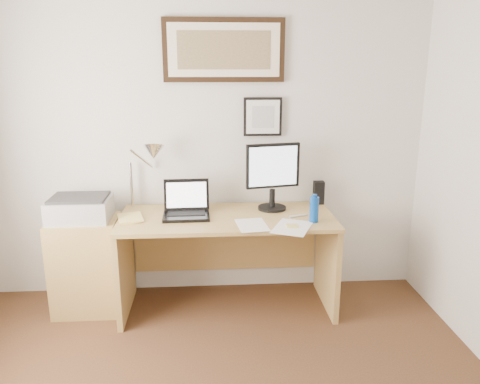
{
  "coord_description": "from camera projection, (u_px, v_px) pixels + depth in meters",
  "views": [
    {
      "loc": [
        0.02,
        -1.69,
        1.84
      ],
      "look_at": [
        0.23,
        1.43,
        0.99
      ],
      "focal_mm": 35.0,
      "sensor_mm": 36.0,
      "label": 1
    }
  ],
  "objects": [
    {
      "name": "bottle_cap",
      "position": [
        315.0,
        196.0,
        3.32
      ],
      "size": [
        0.03,
        0.03,
        0.02
      ],
      "primitive_type": "cylinder",
      "color": "#0C429E",
      "rests_on": "water_bottle"
    },
    {
      "name": "desk",
      "position": [
        227.0,
        241.0,
        3.64
      ],
      "size": [
        1.6,
        0.7,
        0.75
      ],
      "color": "#AA8747",
      "rests_on": "floor"
    },
    {
      "name": "lcd_monitor",
      "position": [
        273.0,
        173.0,
        3.58
      ],
      "size": [
        0.42,
        0.22,
        0.52
      ],
      "color": "black",
      "rests_on": "desk"
    },
    {
      "name": "paper_sheet_a",
      "position": [
        252.0,
        225.0,
        3.3
      ],
      "size": [
        0.24,
        0.31,
        0.0
      ],
      "primitive_type": "cube",
      "rotation": [
        0.0,
        0.0,
        0.11
      ],
      "color": "white",
      "rests_on": "desk"
    },
    {
      "name": "laptop",
      "position": [
        186.0,
        208.0,
        3.49
      ],
      "size": [
        0.35,
        0.3,
        0.26
      ],
      "color": "black",
      "rests_on": "desk"
    },
    {
      "name": "desk_lamp",
      "position": [
        152.0,
        155.0,
        3.52
      ],
      "size": [
        0.29,
        0.27,
        0.53
      ],
      "color": "silver",
      "rests_on": "desk"
    },
    {
      "name": "side_cabinet",
      "position": [
        87.0,
        265.0,
        3.57
      ],
      "size": [
        0.5,
        0.4,
        0.73
      ],
      "primitive_type": "cube",
      "color": "#AA8747",
      "rests_on": "floor"
    },
    {
      "name": "printer",
      "position": [
        80.0,
        208.0,
        3.46
      ],
      "size": [
        0.44,
        0.34,
        0.18
      ],
      "color": "#A8A8AA",
      "rests_on": "side_cabinet"
    },
    {
      "name": "book",
      "position": [
        118.0,
        219.0,
        3.4
      ],
      "size": [
        0.23,
        0.27,
        0.02
      ],
      "primitive_type": "imported",
      "rotation": [
        0.0,
        0.0,
        0.26
      ],
      "color": "#F0D571",
      "rests_on": "desk"
    },
    {
      "name": "speaker",
      "position": [
        319.0,
        193.0,
        3.79
      ],
      "size": [
        0.08,
        0.07,
        0.19
      ],
      "primitive_type": "cube",
      "rotation": [
        0.0,
        0.0,
        -0.02
      ],
      "color": "black",
      "rests_on": "desk"
    },
    {
      "name": "marker_pen",
      "position": [
        298.0,
        216.0,
        3.48
      ],
      "size": [
        0.14,
        0.06,
        0.02
      ],
      "primitive_type": "cylinder",
      "rotation": [
        0.0,
        1.57,
        0.35
      ],
      "color": "silver",
      "rests_on": "desk"
    },
    {
      "name": "picture_small",
      "position": [
        263.0,
        117.0,
        3.66
      ],
      "size": [
        0.3,
        0.03,
        0.3
      ],
      "color": "black",
      "rests_on": "wall_back"
    },
    {
      "name": "picture_large",
      "position": [
        224.0,
        50.0,
        3.51
      ],
      "size": [
        0.92,
        0.04,
        0.47
      ],
      "color": "black",
      "rests_on": "wall_back"
    },
    {
      "name": "sticky_pad",
      "position": [
        292.0,
        226.0,
        3.26
      ],
      "size": [
        0.08,
        0.08,
        0.01
      ],
      "primitive_type": "cube",
      "rotation": [
        0.0,
        0.0,
        -0.02
      ],
      "color": "#EBD56F",
      "rests_on": "desk"
    },
    {
      "name": "water_bottle",
      "position": [
        314.0,
        210.0,
        3.34
      ],
      "size": [
        0.07,
        0.07,
        0.19
      ],
      "primitive_type": "cylinder",
      "color": "#0C429E",
      "rests_on": "desk"
    },
    {
      "name": "paper_sheet_b",
      "position": [
        292.0,
        227.0,
        3.25
      ],
      "size": [
        0.35,
        0.4,
        0.0
      ],
      "primitive_type": "cube",
      "rotation": [
        0.0,
        0.0,
        -0.42
      ],
      "color": "white",
      "rests_on": "desk"
    },
    {
      "name": "wall_back",
      "position": [
        206.0,
        142.0,
        3.71
      ],
      "size": [
        3.5,
        0.02,
        2.5
      ],
      "primitive_type": "cube",
      "color": "silver",
      "rests_on": "ground"
    }
  ]
}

